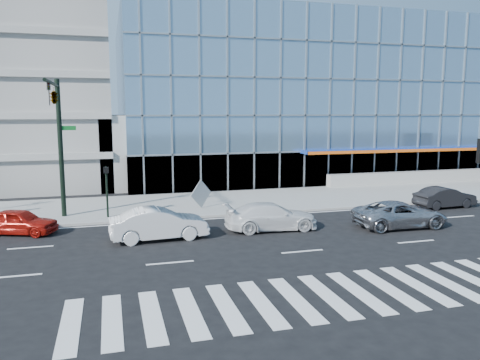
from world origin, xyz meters
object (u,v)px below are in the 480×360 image
Objects in this scene: traffic_signal at (56,114)px; ped_signal_post at (107,184)px; silver_suv at (400,214)px; white_suv at (271,216)px; white_sedan at (159,224)px; red_sedan at (19,222)px; tilted_panel at (201,194)px; dark_sedan at (445,197)px.

ped_signal_post is (2.50, 0.37, -4.02)m from traffic_signal.
silver_suv is 1.03× the size of white_suv.
white_sedan is 7.50m from red_sedan.
ped_signal_post is 6.00m from tilted_panel.
tilted_panel is at bearing 10.64° from traffic_signal.
white_sedan is at bearing 94.91° from dark_sedan.
white_suv reaches higher than silver_suv.
tilted_panel is (-2.67, 5.98, 0.34)m from white_suv.
traffic_signal is at bearing 42.86° from white_sedan.
traffic_signal reaches higher than white_sedan.
ped_signal_post reaches higher than tilted_panel.
tilted_panel is at bearing 54.93° from silver_suv.
silver_suv is at bearing -97.89° from white_sedan.
tilted_panel reaches higher than white_sedan.
tilted_panel is (5.79, 1.18, -1.07)m from ped_signal_post.
traffic_signal reaches higher than white_suv.
silver_suv is at bearing 118.87° from dark_sedan.
traffic_signal reaches higher than tilted_panel.
dark_sedan is at bearing -55.79° from silver_suv.
ped_signal_post reaches higher than dark_sedan.
silver_suv is 1.24× the size of dark_sedan.
traffic_signal is at bearing 156.05° from tilted_panel.
traffic_signal is 4.75m from ped_signal_post.
red_sedan is (-19.90, 4.00, -0.05)m from silver_suv.
ped_signal_post is at bearing -43.12° from red_sedan.
white_sedan is 1.24× the size of red_sedan.
tilted_panel is (-9.69, 7.32, 0.36)m from silver_suv.
white_sedan reaches higher than red_sedan.
ped_signal_post is 0.58× the size of silver_suv.
dark_sedan is (21.48, -2.36, -1.46)m from ped_signal_post.
ped_signal_post is at bearing 80.39° from dark_sedan.
traffic_signal is at bearing 74.22° from silver_suv.
traffic_signal reaches higher than ped_signal_post.
dark_sedan is at bearing -69.40° from red_sedan.
traffic_signal is 13.01m from white_suv.
red_sedan is (-25.90, 0.23, -0.03)m from dark_sedan.
white_suv is at bearing 97.27° from dark_sedan.
traffic_signal is 6.09m from red_sedan.
traffic_signal is at bearing -171.48° from ped_signal_post.
ped_signal_post is 0.63× the size of white_sedan.
traffic_signal is 19.65m from silver_suv.
red_sedan is (-6.88, 2.98, -0.13)m from white_sedan.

